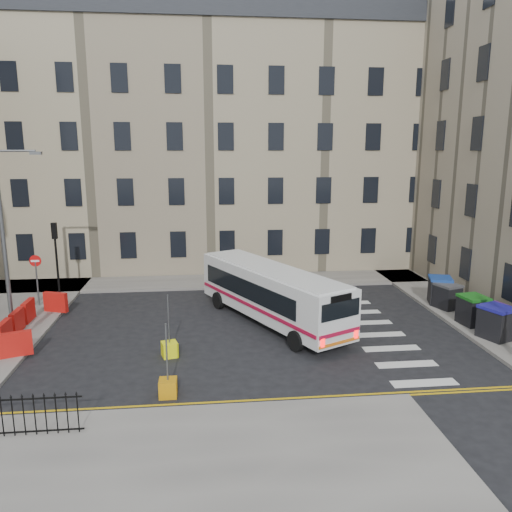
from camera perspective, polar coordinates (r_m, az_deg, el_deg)
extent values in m
plane|color=black|center=(23.61, 3.52, -8.30)|extent=(120.00, 120.00, 0.00)
cube|color=slate|center=(31.56, -9.94, -3.04)|extent=(36.00, 3.20, 0.15)
cube|color=slate|center=(29.92, 19.50, -4.41)|extent=(2.40, 26.00, 0.15)
cube|color=slate|center=(14.70, -19.16, -22.27)|extent=(20.00, 6.00, 0.15)
cube|color=tan|center=(37.45, -11.26, 11.54)|extent=(38.00, 10.50, 16.00)
cube|color=black|center=(38.38, -11.84, 24.47)|extent=(38.30, 10.80, 1.20)
cylinder|color=black|center=(30.18, -21.76, -1.15)|extent=(0.12, 0.12, 3.20)
cube|color=black|center=(29.81, -22.06, 2.69)|extent=(0.28, 0.22, 0.90)
cylinder|color=#595B5E|center=(25.86, -26.92, 1.73)|extent=(0.20, 0.20, 8.00)
cylinder|color=#595B5E|center=(28.56, -23.71, -2.86)|extent=(0.08, 0.08, 2.40)
cube|color=red|center=(28.24, -23.97, 0.08)|extent=(0.60, 0.04, 0.60)
cube|color=red|center=(23.69, -26.82, -7.88)|extent=(0.25, 1.25, 1.00)
cube|color=red|center=(25.02, -25.63, -6.74)|extent=(0.25, 1.25, 1.00)
cube|color=red|center=(26.37, -24.57, -5.71)|extent=(0.25, 1.25, 1.00)
cube|color=red|center=(27.28, -21.93, -4.91)|extent=(1.26, 0.66, 1.00)
cube|color=red|center=(22.24, -25.80, -9.06)|extent=(1.26, 0.66, 1.00)
cube|color=silver|center=(23.91, 1.73, -4.08)|extent=(6.34, 9.74, 2.22)
cube|color=black|center=(23.64, -1.13, -3.82)|extent=(3.54, 7.03, 0.89)
cube|color=black|center=(24.84, 3.29, -3.06)|extent=(3.54, 7.03, 0.89)
cube|color=black|center=(27.91, -3.94, -1.27)|extent=(1.78, 0.92, 0.98)
cube|color=black|center=(20.11, 9.65, -6.09)|extent=(1.78, 0.92, 0.71)
cube|color=maroon|center=(23.48, -0.57, -5.75)|extent=(4.31, 8.61, 0.16)
cube|color=maroon|center=(24.69, 3.89, -4.87)|extent=(4.31, 8.61, 0.16)
cube|color=#FF0C0C|center=(19.96, 7.62, -9.83)|extent=(0.20, 0.13, 0.36)
cube|color=#FF0C0C|center=(21.08, 11.37, -8.75)|extent=(0.20, 0.13, 0.36)
cylinder|color=black|center=(26.38, -4.34, -5.07)|extent=(0.62, 0.91, 0.89)
cylinder|color=black|center=(27.45, -0.24, -4.35)|extent=(0.62, 0.91, 0.89)
cylinder|color=black|center=(21.00, 4.56, -9.67)|extent=(0.62, 0.91, 0.89)
cylinder|color=black|center=(22.33, 9.17, -8.44)|extent=(0.62, 0.91, 0.89)
cube|color=black|center=(24.20, 25.75, -7.00)|extent=(1.46, 1.55, 1.30)
cube|color=navy|center=(23.99, 25.91, -5.38)|extent=(1.53, 1.62, 0.14)
cube|color=black|center=(25.14, 25.71, -6.53)|extent=(1.14, 1.25, 1.11)
cube|color=#571F75|center=(24.96, 25.84, -5.19)|extent=(1.20, 1.31, 0.12)
cube|color=black|center=(25.64, 23.52, -5.83)|extent=(1.18, 1.32, 1.24)
cube|color=#166518|center=(25.45, 23.65, -4.35)|extent=(1.24, 1.38, 0.13)
cube|color=black|center=(27.68, 21.01, -4.42)|extent=(1.27, 1.36, 1.17)
cube|color=#3F3E41|center=(27.51, 21.11, -3.13)|extent=(1.33, 1.43, 0.12)
cube|color=black|center=(28.41, 20.25, -3.82)|extent=(1.39, 1.50, 1.29)
cube|color=navy|center=(28.23, 20.35, -2.42)|extent=(1.46, 1.57, 0.13)
cube|color=#EFF10D|center=(20.80, -9.84, -10.46)|extent=(0.74, 0.74, 0.60)
cube|color=#C37F0B|center=(17.73, -10.02, -14.62)|extent=(0.60, 0.60, 0.60)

